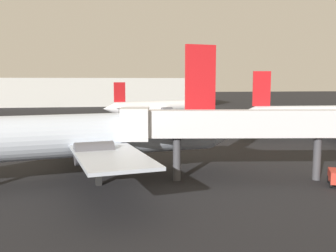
{
  "coord_description": "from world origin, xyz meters",
  "views": [
    {
      "loc": [
        -3.08,
        -9.45,
        8.86
      ],
      "look_at": [
        6.6,
        47.24,
        2.05
      ],
      "focal_mm": 40.51,
      "sensor_mm": 36.0,
      "label": 1
    }
  ],
  "objects_px": {
    "airplane_at_gate": "(83,135)",
    "airplane_distant": "(336,115)",
    "airplane_far_left": "(158,107)",
    "jet_bridge": "(225,125)"
  },
  "relations": [
    {
      "from": "airplane_at_gate",
      "to": "airplane_distant",
      "type": "xyz_separation_m",
      "value": [
        38.35,
        20.69,
        -0.54
      ]
    },
    {
      "from": "airplane_far_left",
      "to": "jet_bridge",
      "type": "distance_m",
      "value": 54.32
    },
    {
      "from": "airplane_at_gate",
      "to": "airplane_far_left",
      "type": "relative_size",
      "value": 1.27
    },
    {
      "from": "airplane_at_gate",
      "to": "airplane_distant",
      "type": "bearing_deg",
      "value": -162.18
    },
    {
      "from": "jet_bridge",
      "to": "airplane_far_left",
      "type": "bearing_deg",
      "value": -83.4
    },
    {
      "from": "airplane_distant",
      "to": "jet_bridge",
      "type": "distance_m",
      "value": 34.44
    },
    {
      "from": "airplane_far_left",
      "to": "jet_bridge",
      "type": "bearing_deg",
      "value": -111.71
    },
    {
      "from": "airplane_at_gate",
      "to": "jet_bridge",
      "type": "height_order",
      "value": "airplane_at_gate"
    },
    {
      "from": "airplane_at_gate",
      "to": "airplane_distant",
      "type": "height_order",
      "value": "airplane_at_gate"
    },
    {
      "from": "airplane_at_gate",
      "to": "airplane_far_left",
      "type": "height_order",
      "value": "airplane_at_gate"
    }
  ]
}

